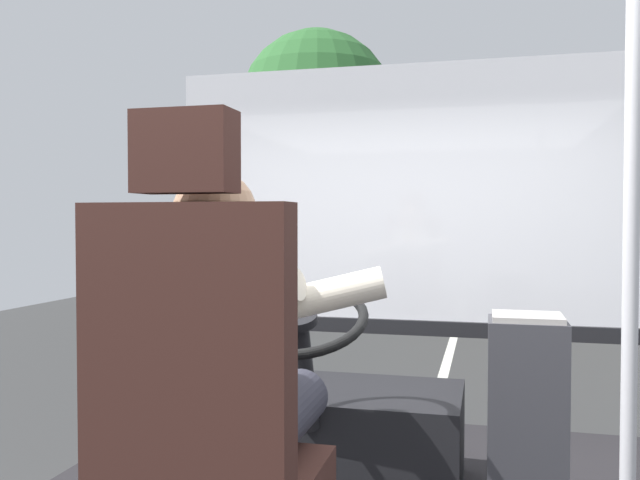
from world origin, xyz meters
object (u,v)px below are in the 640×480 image
driver_seat (206,442)px  bus_driver (227,362)px  handrail_pole (631,268)px  parked_car_black (608,255)px  parked_car_green (638,260)px  fare_box (526,418)px  steering_console (327,431)px

driver_seat → bus_driver: 0.21m
handrail_pole → parked_car_black: 21.99m
parked_car_green → parked_car_black: bearing=89.8°
handrail_pole → fare_box: (-0.25, 0.48, -0.59)m
driver_seat → steering_console: size_ratio=1.22×
driver_seat → parked_car_green: size_ratio=0.33×
fare_box → parked_car_green: 17.06m
driver_seat → steering_console: driver_seat is taller
bus_driver → parked_car_green: 18.17m
steering_console → parked_car_black: bearing=77.7°
handrail_pole → parked_car_black: size_ratio=0.50×
steering_console → parked_car_green: (4.57, 16.49, -0.21)m
driver_seat → handrail_pole: (1.03, 0.59, 0.39)m
bus_driver → parked_car_green: bearing=75.4°
driver_seat → parked_car_black: (4.59, 22.26, -0.67)m
bus_driver → fare_box: size_ratio=1.01×
driver_seat → parked_car_green: driver_seat is taller
driver_seat → steering_console: (-0.00, 1.21, -0.35)m
steering_console → handrail_pole: size_ratio=0.57×
steering_console → parked_car_black: size_ratio=0.29×
steering_console → parked_car_black: (4.59, 21.05, -0.32)m
fare_box → parked_car_green: size_ratio=0.19×
handrail_pole → parked_car_green: handrail_pole is taller
steering_console → fare_box: (0.78, -0.14, 0.15)m
handrail_pole → parked_car_green: (3.54, 17.12, -0.95)m
bus_driver → parked_car_black: bearing=78.3°
handrail_pole → fare_box: bearing=117.2°
steering_console → parked_car_green: size_ratio=0.27×
driver_seat → steering_console: 1.26m
fare_box → parked_car_black: 21.54m
handrail_pole → parked_car_black: bearing=80.7°
steering_console → parked_car_black: steering_console is taller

